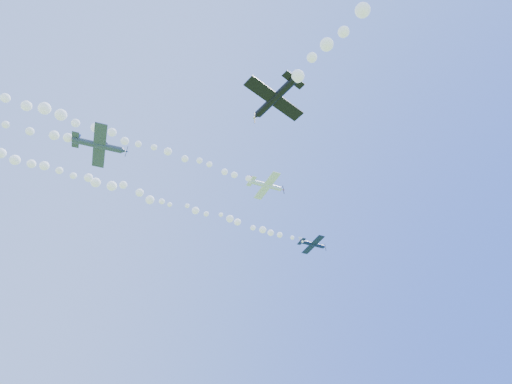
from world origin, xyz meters
TOP-DOWN VIEW (x-y plane):
  - plane_white at (7.00, -2.79)m, footprint 7.15×7.54m
  - smoke_trail_white at (-32.41, 2.81)m, footprint 74.65×12.84m
  - plane_navy at (23.82, 4.94)m, footprint 6.37×6.75m
  - smoke_trail_navy at (-18.46, 11.27)m, footprint 80.85×14.09m
  - plane_grey at (-20.49, -0.87)m, footprint 7.81×8.28m
  - plane_black at (-8.77, -25.72)m, footprint 7.18×6.78m

SIDE VIEW (x-z plane):
  - plane_black at x=-8.77m, z-range 37.42..39.55m
  - plane_grey at x=-20.49m, z-range 45.54..47.87m
  - smoke_trail_navy at x=-18.46m, z-range 49.48..52.03m
  - plane_navy at x=23.82m, z-range 50.12..51.82m
  - smoke_trail_white at x=-32.41m, z-range 50.32..53.32m
  - plane_white at x=7.00m, z-range 51.13..53.16m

